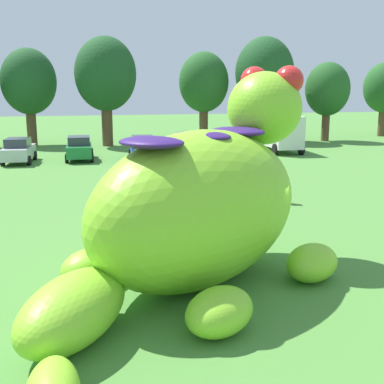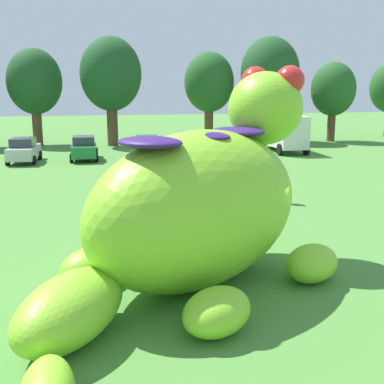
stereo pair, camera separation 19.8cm
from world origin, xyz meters
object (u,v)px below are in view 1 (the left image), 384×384
Objects in this scene: box_truck at (279,132)px; spectator_by_cars at (154,167)px; car_green at (79,148)px; spectator_near_inflatable at (279,184)px; spectator_mid_field at (157,170)px; giant_inflatable_creature at (201,206)px; car_red at (190,144)px; car_blue at (143,148)px; car_silver at (19,150)px.

box_truck reaches higher than spectator_by_cars.
spectator_near_inflatable is (8.70, -15.70, -0.01)m from car_green.
car_green is 2.42× the size of spectator_mid_field.
giant_inflatable_creature is 2.43× the size of car_green.
car_red is 10.79m from spectator_by_cars.
spectator_mid_field is at bearing -93.09° from car_blue.
box_truck reaches higher than car_green.
spectator_mid_field is 1.00× the size of spectator_by_cars.
car_red is (3.81, 1.14, 0.00)m from car_blue.
car_silver is at bearing 129.91° from spectator_near_inflatable.
car_blue is at bearing -163.37° from car_red.
car_green is at bearing 112.73° from spectator_by_cars.
car_green is 8.28m from car_red.
spectator_mid_field is at bearing -69.54° from car_green.
box_truck reaches higher than spectator_near_inflatable.
spectator_near_inflatable is at bearing 55.55° from giant_inflatable_creature.
car_silver is at bearing 178.10° from car_blue.
car_blue and car_red have the same top height.
box_truck is 3.80× the size of spectator_near_inflatable.
box_truck is 18.61m from spectator_near_inflatable.
giant_inflatable_creature is 5.89× the size of spectator_near_inflatable.
car_blue is (4.46, -0.68, 0.00)m from car_green.
car_blue is at bearing 86.64° from spectator_by_cars.
car_red reaches higher than spectator_by_cars.
car_blue reaches higher than spectator_near_inflatable.
box_truck is (11.39, 2.14, 0.74)m from car_blue.
car_green is 10.22m from spectator_by_cars.
giant_inflatable_creature is 13.65m from spectator_mid_field.
car_red is (8.27, 0.46, 0.00)m from car_green.
car_blue is at bearing -8.64° from car_green.
car_red is at bearing 16.63° from car_blue.
box_truck is (12.90, 25.55, -0.52)m from giant_inflatable_creature.
car_silver is 2.47× the size of spectator_near_inflatable.
spectator_by_cars is (0.02, 1.10, 0.00)m from spectator_mid_field.
spectator_near_inflatable is at bearing -61.00° from car_green.
car_blue reaches higher than spectator_by_cars.
car_red is 2.54× the size of spectator_mid_field.
car_red is at bearing 3.95° from car_silver.
spectator_by_cars is at bearing -137.53° from box_truck.
car_blue is 15.61m from spectator_near_inflatable.
spectator_by_cars is at bearing -93.36° from car_blue.
car_red is 11.81m from spectator_mid_field.
giant_inflatable_creature is 1.55× the size of box_truck.
spectator_by_cars is (-4.75, 6.27, 0.00)m from spectator_near_inflatable.
car_green is at bearing 171.36° from car_blue.
giant_inflatable_creature is 10.25m from spectator_near_inflatable.
giant_inflatable_creature is 14.75m from spectator_by_cars.
giant_inflatable_creature is at bearing -73.43° from car_silver.
spectator_mid_field is 1.10m from spectator_by_cars.
car_silver is 1.00× the size of car_blue.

